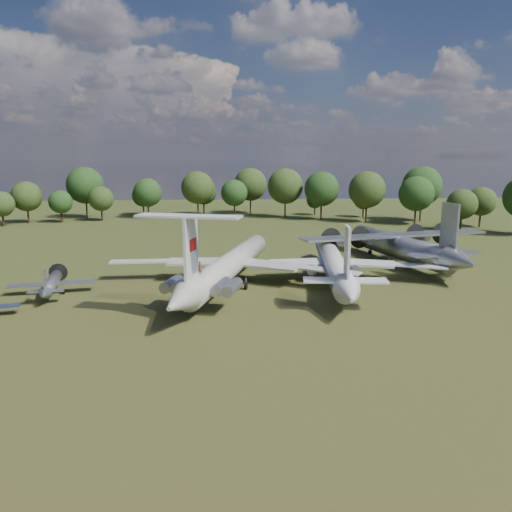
{
  "coord_description": "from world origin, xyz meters",
  "views": [
    {
      "loc": [
        3.4,
        -70.57,
        18.67
      ],
      "look_at": [
        8.66,
        -2.54,
        5.0
      ],
      "focal_mm": 35.0,
      "sensor_mm": 36.0,
      "label": 1
    }
  ],
  "objects_px": {
    "il62_airliner": "(230,269)",
    "person_on_il62": "(200,268)",
    "an12_transport": "(398,250)",
    "tu104_jet": "(333,267)",
    "small_prop_northwest": "(52,286)"
  },
  "relations": [
    {
      "from": "il62_airliner",
      "to": "tu104_jet",
      "type": "xyz_separation_m",
      "value": [
        15.59,
        1.02,
        -0.17
      ]
    },
    {
      "from": "il62_airliner",
      "to": "person_on_il62",
      "type": "relative_size",
      "value": 31.16
    },
    {
      "from": "il62_airliner",
      "to": "an12_transport",
      "type": "height_order",
      "value": "an12_transport"
    },
    {
      "from": "an12_transport",
      "to": "small_prop_northwest",
      "type": "height_order",
      "value": "an12_transport"
    },
    {
      "from": "il62_airliner",
      "to": "tu104_jet",
      "type": "relative_size",
      "value": 1.09
    },
    {
      "from": "il62_airliner",
      "to": "tu104_jet",
      "type": "height_order",
      "value": "il62_airliner"
    },
    {
      "from": "an12_transport",
      "to": "il62_airliner",
      "type": "bearing_deg",
      "value": -170.34
    },
    {
      "from": "an12_transport",
      "to": "person_on_il62",
      "type": "bearing_deg",
      "value": -156.01
    },
    {
      "from": "tu104_jet",
      "to": "person_on_il62",
      "type": "relative_size",
      "value": 28.46
    },
    {
      "from": "an12_transport",
      "to": "person_on_il62",
      "type": "distance_m",
      "value": 42.2
    },
    {
      "from": "small_prop_northwest",
      "to": "person_on_il62",
      "type": "bearing_deg",
      "value": -34.9
    },
    {
      "from": "il62_airliner",
      "to": "person_on_il62",
      "type": "bearing_deg",
      "value": -90.0
    },
    {
      "from": "an12_transport",
      "to": "small_prop_northwest",
      "type": "distance_m",
      "value": 56.61
    },
    {
      "from": "tu104_jet",
      "to": "an12_transport",
      "type": "relative_size",
      "value": 1.14
    },
    {
      "from": "person_on_il62",
      "to": "an12_transport",
      "type": "bearing_deg",
      "value": -124.49
    }
  ]
}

